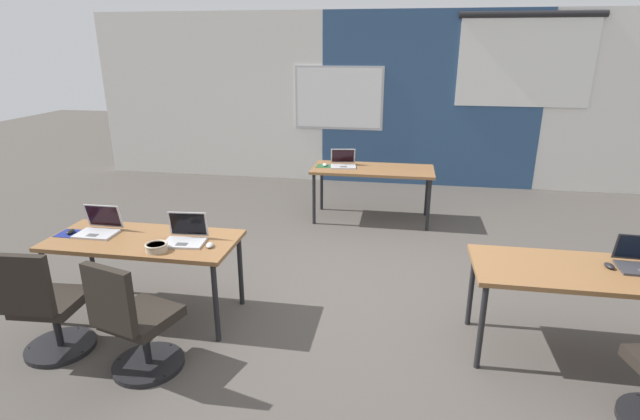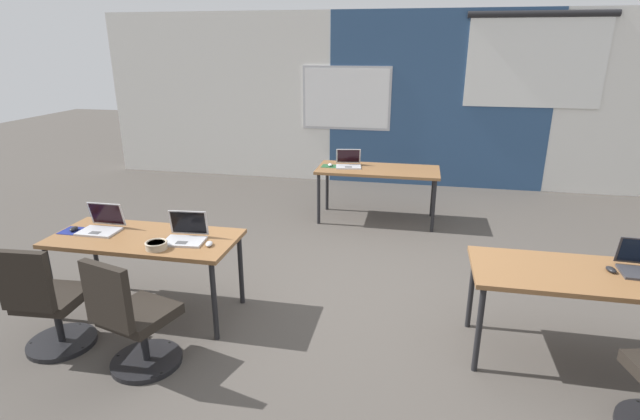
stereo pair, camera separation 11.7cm
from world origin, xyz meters
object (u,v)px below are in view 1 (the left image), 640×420
Objects in this scene: laptop_near_left_inner at (185,236)px; mouse_near_left_inner at (210,245)px; mouse_near_left_end at (70,232)px; mouse_far_left at (325,165)px; chair_near_left_inner at (136,327)px; desk_near_left at (144,245)px; desk_near_right at (585,277)px; laptop_near_left_end at (99,228)px; laptop_far_left at (343,163)px; mouse_near_right_end at (609,266)px; desk_far_center at (373,173)px; chair_near_left_end at (47,312)px; snack_bowl at (156,247)px.

laptop_near_left_inner is 3.17× the size of mouse_near_left_inner.
mouse_near_left_end is 3.32m from mouse_far_left.
laptop_near_left_inner is 0.87m from chair_near_left_inner.
mouse_near_left_end is (-0.67, -0.01, 0.08)m from desk_near_left.
laptop_near_left_end is at bearing 179.21° from desk_near_right.
mouse_near_left_end is 3.49m from laptop_far_left.
desk_near_left is 0.89m from chair_near_left_inner.
desk_near_left is 4.54× the size of laptop_near_left_inner.
mouse_near_left_end is at bearing -179.15° from mouse_near_right_end.
mouse_near_left_end is 0.28× the size of laptop_far_left.
laptop_far_left is (-0.40, 0.04, 0.11)m from desk_far_center.
chair_near_left_end is (-0.77, 0.08, 0.00)m from chair_near_left_inner.
desk_near_right is 1.74× the size of chair_near_left_end.
laptop_far_left is 3.51× the size of mouse_far_left.
mouse_near_left_inner is 0.33× the size of laptop_near_left_end.
chair_near_left_inner reaches higher than desk_near_right.
desk_near_left is 14.54× the size of mouse_near_right_end.
mouse_near_left_inner is 0.12× the size of chair_near_left_end.
mouse_near_right_end and mouse_near_left_inner have the same top height.
snack_bowl is (-0.39, -0.14, 0.02)m from mouse_near_left_inner.
chair_near_left_end is (-0.44, -0.69, -0.28)m from desk_near_left.
laptop_near_left_inner reaches higher than desk_far_center.
desk_near_left is at bearing 180.00° from desk_near_right.
laptop_near_left_inner is 0.38× the size of chair_near_left_end.
mouse_near_left_inner is at bearing -153.81° from chair_near_left_end.
chair_near_left_inner is at bearing -113.01° from mouse_near_left_inner.
laptop_near_left_inner is (-3.11, -0.00, 0.11)m from desk_near_right.
desk_near_left is 0.64m from mouse_near_left_inner.
mouse_near_left_inner is at bearing -21.83° from laptop_near_left_inner.
desk_far_center is (-1.75, 2.80, 0.00)m from desk_near_right.
mouse_near_left_end is at bearing -179.91° from desk_near_right.
laptop_near_left_inner reaches higher than mouse_far_left.
mouse_near_left_end is (-4.35, -0.06, 0.00)m from mouse_near_right_end.
snack_bowl is (0.68, 0.47, 0.38)m from chair_near_left_end.
chair_near_left_inner reaches higher than desk_near_left.
chair_near_left_inner is 8.63× the size of mouse_near_left_end.
mouse_near_left_end is at bearing 176.96° from mouse_near_left_inner.
chair_near_left_inner is (-3.34, -0.84, -0.36)m from mouse_near_right_end.
mouse_near_right_end is 3.47m from chair_near_left_inner.
mouse_near_right_end is 3.44m from snack_bowl.
desk_near_right is at bearing 3.87° from snack_bowl.
desk_far_center is at bearing 57.99° from desk_near_left.
chair_near_left_end is (-4.11, -0.75, -0.36)m from mouse_near_right_end.
laptop_near_left_end is (-0.83, 0.06, -0.00)m from laptop_near_left_inner.
desk_far_center is 3.71m from mouse_near_left_end.
chair_near_left_end is (-3.94, -0.69, -0.28)m from desk_near_right.
mouse_near_left_inner is 1.28m from chair_near_left_end.
desk_near_right is 1.00× the size of desk_far_center.
desk_far_center is 4.13m from chair_near_left_end.
laptop_near_left_inner is at bearing -178.92° from mouse_near_right_end.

